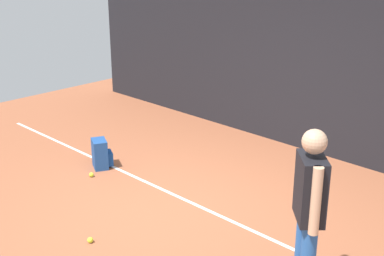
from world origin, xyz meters
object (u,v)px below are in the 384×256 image
object	(u,v)px
backpack	(101,154)
tennis_ball_by_fence	(91,175)
tennis_ball_near_player	(90,240)
tennis_player	(309,207)

from	to	relation	value
backpack	tennis_ball_by_fence	world-z (taller)	backpack
tennis_ball_near_player	tennis_ball_by_fence	size ratio (longest dim) A/B	1.00
backpack	tennis_ball_by_fence	bearing A→B (deg)	146.05
tennis_ball_near_player	backpack	bearing A→B (deg)	140.08
tennis_ball_near_player	tennis_ball_by_fence	distance (m)	1.78
tennis_player	backpack	world-z (taller)	tennis_player
tennis_player	backpack	size ratio (longest dim) A/B	3.86
tennis_player	tennis_ball_near_player	distance (m)	2.56
backpack	tennis_ball_near_player	bearing A→B (deg)	166.75
backpack	tennis_ball_by_fence	distance (m)	0.40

